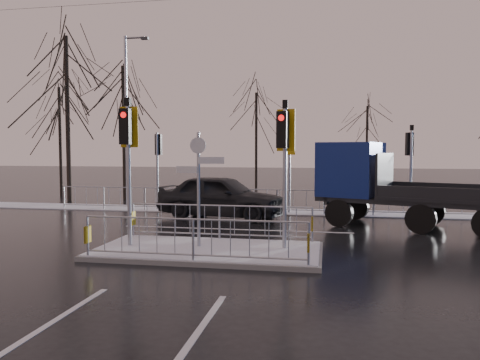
% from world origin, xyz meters
% --- Properties ---
extents(ground, '(120.00, 120.00, 0.00)m').
position_xyz_m(ground, '(0.00, 0.00, 0.00)').
color(ground, black).
rests_on(ground, ground).
extents(snow_verge, '(30.00, 2.00, 0.04)m').
position_xyz_m(snow_verge, '(0.00, 8.60, 0.02)').
color(snow_verge, white).
rests_on(snow_verge, ground).
extents(lane_markings, '(8.00, 11.38, 0.01)m').
position_xyz_m(lane_markings, '(0.00, -0.33, 0.00)').
color(lane_markings, silver).
rests_on(lane_markings, ground).
extents(traffic_island, '(6.00, 3.04, 4.15)m').
position_xyz_m(traffic_island, '(-0.01, 0.01, 0.39)').
color(traffic_island, slate).
rests_on(traffic_island, ground).
extents(far_kerb_fixtures, '(18.00, 0.65, 3.83)m').
position_xyz_m(far_kerb_fixtures, '(0.29, 8.09, 1.02)').
color(far_kerb_fixtures, '#989EA6').
rests_on(far_kerb_fixtures, ground).
extents(car_far_lane, '(5.43, 2.94, 1.75)m').
position_xyz_m(car_far_lane, '(-1.09, 6.42, 0.88)').
color(car_far_lane, black).
rests_on(car_far_lane, ground).
extents(flatbed_truck, '(6.94, 4.45, 3.02)m').
position_xyz_m(flatbed_truck, '(4.87, 5.69, 1.61)').
color(flatbed_truck, black).
rests_on(flatbed_truck, ground).
extents(tree_near_a, '(4.75, 4.75, 8.97)m').
position_xyz_m(tree_near_a, '(-10.50, 11.00, 6.11)').
color(tree_near_a, black).
rests_on(tree_near_a, ground).
extents(tree_near_b, '(4.00, 4.00, 7.55)m').
position_xyz_m(tree_near_b, '(-8.00, 12.50, 5.15)').
color(tree_near_b, black).
rests_on(tree_near_b, ground).
extents(tree_near_c, '(3.50, 3.50, 6.61)m').
position_xyz_m(tree_near_c, '(-12.50, 13.50, 4.50)').
color(tree_near_c, black).
rests_on(tree_near_c, ground).
extents(tree_far_a, '(3.75, 3.75, 7.08)m').
position_xyz_m(tree_far_a, '(-2.00, 22.00, 4.82)').
color(tree_far_a, black).
rests_on(tree_far_a, ground).
extents(tree_far_b, '(3.25, 3.25, 6.14)m').
position_xyz_m(tree_far_b, '(6.00, 24.00, 4.18)').
color(tree_far_b, black).
rests_on(tree_far_b, ground).
extents(street_lamp_left, '(1.25, 0.18, 8.20)m').
position_xyz_m(street_lamp_left, '(-6.43, 9.50, 4.49)').
color(street_lamp_left, '#989EA6').
rests_on(street_lamp_left, ground).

